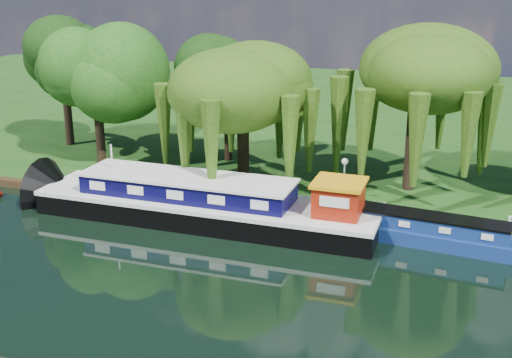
% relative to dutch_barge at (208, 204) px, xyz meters
% --- Properties ---
extents(ground, '(120.00, 120.00, 0.00)m').
position_rel_dutch_barge_xyz_m(ground, '(6.01, -6.62, -0.97)').
color(ground, black).
extents(far_bank, '(120.00, 52.00, 0.45)m').
position_rel_dutch_barge_xyz_m(far_bank, '(6.01, 27.38, -0.74)').
color(far_bank, '#153B10').
rests_on(far_bank, ground).
extents(dutch_barge, '(18.52, 4.41, 3.90)m').
position_rel_dutch_barge_xyz_m(dutch_barge, '(0.00, 0.00, 0.00)').
color(dutch_barge, black).
rests_on(dutch_barge, ground).
extents(narrowboat, '(11.03, 3.00, 1.59)m').
position_rel_dutch_barge_xyz_m(narrowboat, '(11.22, 0.64, -0.40)').
color(narrowboat, navy).
rests_on(narrowboat, ground).
extents(willow_left, '(6.65, 6.65, 7.97)m').
position_rel_dutch_barge_xyz_m(willow_left, '(0.25, 4.97, 5.27)').
color(willow_left, black).
rests_on(willow_left, far_bank).
extents(willow_right, '(7.06, 7.06, 8.60)m').
position_rel_dutch_barge_xyz_m(willow_right, '(9.71, 7.42, 5.76)').
color(willow_right, black).
rests_on(willow_right, far_bank).
extents(tree_far_left, '(5.49, 5.49, 8.85)m').
position_rel_dutch_barge_xyz_m(tree_far_left, '(-10.33, 6.50, 5.54)').
color(tree_far_left, black).
rests_on(tree_far_left, far_bank).
extents(tree_far_back, '(4.98, 4.98, 8.37)m').
position_rel_dutch_barge_xyz_m(tree_far_back, '(-15.08, 9.96, 5.33)').
color(tree_far_back, black).
rests_on(tree_far_back, far_bank).
extents(tree_far_mid, '(4.68, 4.68, 7.66)m').
position_rel_dutch_barge_xyz_m(tree_far_mid, '(-2.50, 9.76, 4.78)').
color(tree_far_mid, black).
rests_on(tree_far_mid, far_bank).
extents(lamppost, '(0.36, 0.36, 2.56)m').
position_rel_dutch_barge_xyz_m(lamppost, '(6.51, 3.88, 1.45)').
color(lamppost, silver).
rests_on(lamppost, far_bank).
extents(mooring_posts, '(19.16, 0.16, 1.00)m').
position_rel_dutch_barge_xyz_m(mooring_posts, '(5.51, 1.78, -0.02)').
color(mooring_posts, silver).
rests_on(mooring_posts, far_bank).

